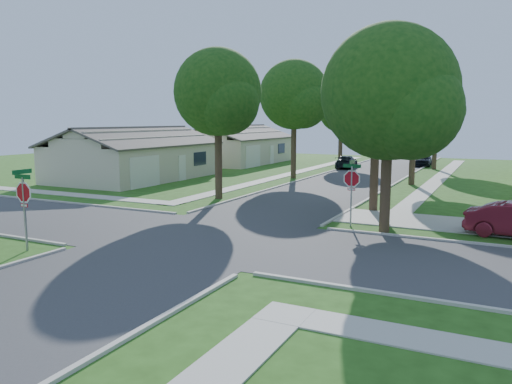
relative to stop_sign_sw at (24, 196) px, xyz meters
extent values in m
plane|color=#234914|center=(4.70, 4.70, -2.03)|extent=(100.00, 100.00, 0.00)
cube|color=#333335|center=(4.70, 4.70, -2.03)|extent=(7.00, 100.00, 0.02)
cube|color=#9E9B91|center=(10.80, 30.70, -2.01)|extent=(1.20, 40.00, 0.04)
cube|color=#9E9B91|center=(-1.40, 30.70, -2.01)|extent=(1.20, 40.00, 0.04)
cube|color=#9E9B91|center=(12.60, 11.80, -2.01)|extent=(8.80, 3.60, 0.05)
cube|color=gray|center=(0.00, 0.00, -0.68)|extent=(0.06, 0.06, 2.70)
cylinder|color=white|center=(0.00, 0.00, 0.12)|extent=(1.05, 0.02, 1.05)
cylinder|color=#AD0C18|center=(0.00, 0.00, 0.12)|extent=(0.90, 0.03, 0.90)
cube|color=#AD0C18|center=(0.00, 0.00, -0.35)|extent=(0.34, 0.03, 0.12)
cube|color=white|center=(0.00, 0.00, -0.35)|extent=(0.30, 0.03, 0.08)
cube|color=#0C5426|center=(0.00, 0.00, 0.69)|extent=(0.80, 0.02, 0.16)
cube|color=#0C5426|center=(0.00, 0.00, 0.87)|extent=(0.02, 0.80, 0.16)
cube|color=gray|center=(9.40, 9.40, -0.68)|extent=(0.06, 0.06, 2.70)
cylinder|color=white|center=(9.40, 9.40, 0.12)|extent=(1.05, 0.02, 1.05)
cylinder|color=#AD0C18|center=(9.40, 9.40, 0.12)|extent=(0.90, 0.03, 0.90)
cube|color=#AD0C18|center=(9.40, 9.40, -0.35)|extent=(0.34, 0.03, 0.12)
cube|color=white|center=(9.40, 9.40, -0.35)|extent=(0.30, 0.03, 0.08)
cube|color=#0C5426|center=(9.40, 9.40, 0.69)|extent=(0.80, 0.02, 0.16)
cube|color=#0C5426|center=(9.40, 9.40, 0.87)|extent=(0.02, 0.80, 0.16)
cylinder|color=#38281C|center=(9.40, 13.70, -0.05)|extent=(0.44, 0.44, 3.95)
sphere|color=#134010|center=(9.40, 13.70, 3.85)|extent=(4.80, 4.80, 4.80)
sphere|color=#134010|center=(10.24, 13.22, 3.25)|extent=(3.46, 3.46, 3.46)
sphere|color=#134010|center=(8.68, 14.30, 3.37)|extent=(3.26, 3.26, 3.26)
cylinder|color=#38281C|center=(9.40, 25.70, 0.12)|extent=(0.44, 0.44, 4.30)
sphere|color=#134010|center=(9.40, 25.70, 4.48)|extent=(5.40, 5.40, 5.40)
sphere|color=#134010|center=(10.35, 25.16, 3.81)|extent=(3.89, 3.89, 3.89)
sphere|color=#134010|center=(8.59, 26.38, 3.94)|extent=(3.67, 3.67, 3.67)
cylinder|color=#38281C|center=(9.40, 38.70, 0.07)|extent=(0.44, 0.44, 4.20)
sphere|color=#134010|center=(9.40, 38.70, 4.19)|extent=(5.00, 5.00, 5.00)
sphere|color=#134010|center=(10.28, 38.20, 3.57)|extent=(3.60, 3.60, 3.60)
sphere|color=#134010|center=(8.65, 39.33, 3.69)|extent=(3.40, 3.40, 3.40)
cylinder|color=#38281C|center=(0.00, 13.70, 0.09)|extent=(0.44, 0.44, 4.25)
sphere|color=#134010|center=(0.00, 13.70, 4.34)|extent=(5.20, 5.20, 5.20)
sphere|color=#134010|center=(0.91, 13.18, 3.69)|extent=(3.74, 3.74, 3.74)
sphere|color=#134010|center=(-0.78, 14.35, 3.82)|extent=(3.54, 3.54, 3.54)
cylinder|color=#38281C|center=(0.00, 25.70, 0.19)|extent=(0.44, 0.44, 4.44)
sphere|color=#134010|center=(0.00, 25.70, 4.73)|extent=(5.60, 5.60, 5.60)
sphere|color=#134010|center=(0.98, 25.14, 4.03)|extent=(4.03, 4.03, 4.03)
sphere|color=#134010|center=(-0.84, 26.40, 4.17)|extent=(3.81, 3.81, 3.81)
cylinder|color=#38281C|center=(0.00, 38.70, -0.08)|extent=(0.44, 0.44, 3.90)
sphere|color=#134010|center=(0.00, 38.70, 3.70)|extent=(4.60, 4.60, 4.60)
sphere|color=#134010|center=(0.80, 38.24, 3.13)|extent=(3.31, 3.31, 3.31)
sphere|color=#134010|center=(-0.69, 39.28, 3.24)|extent=(3.13, 3.13, 3.13)
cylinder|color=#38281C|center=(11.00, 8.90, -0.26)|extent=(0.44, 0.44, 3.54)
sphere|color=#134010|center=(11.00, 8.90, 3.83)|extent=(5.60, 5.60, 5.60)
sphere|color=#134010|center=(11.98, 8.34, 3.13)|extent=(4.03, 4.03, 4.03)
sphere|color=#134010|center=(10.16, 9.60, 3.27)|extent=(3.81, 3.81, 3.81)
cube|color=#BAAA93|center=(-11.30, 19.70, -0.63)|extent=(8.00, 13.00, 2.80)
cube|color=#403C37|center=(-9.30, 19.70, 1.42)|extent=(4.42, 13.60, 1.56)
cube|color=#403C37|center=(-13.30, 19.70, 1.42)|extent=(4.42, 13.60, 1.56)
cube|color=silver|center=(-7.27, 15.80, -0.93)|extent=(0.06, 3.20, 2.20)
cube|color=silver|center=(-7.27, 20.35, -1.03)|extent=(0.06, 0.90, 2.00)
cube|color=#1E2633|center=(-7.27, 22.95, -0.48)|extent=(0.06, 1.80, 1.10)
cube|color=#BAAA93|center=(-11.30, 36.70, -0.63)|extent=(8.00, 13.00, 2.80)
cube|color=#403C37|center=(-9.30, 36.70, 1.42)|extent=(4.42, 13.60, 1.56)
cube|color=#403C37|center=(-13.30, 36.70, 1.42)|extent=(4.42, 13.60, 1.56)
cube|color=silver|center=(-7.27, 32.80, -0.93)|extent=(0.06, 3.20, 2.20)
cube|color=silver|center=(-7.27, 37.35, -1.03)|extent=(0.06, 0.90, 2.00)
cube|color=#1E2633|center=(-7.27, 39.95, -0.48)|extent=(0.06, 1.80, 1.10)
imported|color=black|center=(7.90, 41.89, -1.33)|extent=(1.92, 4.22, 1.41)
imported|color=black|center=(1.50, 35.89, -1.40)|extent=(2.32, 4.54, 1.26)
camera|label=1|loc=(15.34, -12.14, 2.69)|focal=35.00mm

